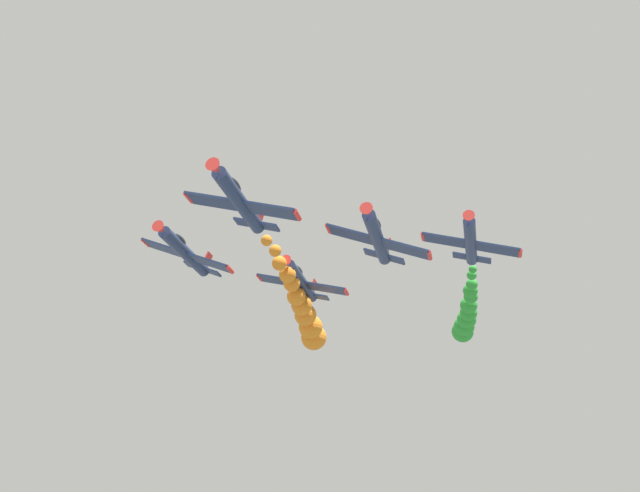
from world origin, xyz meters
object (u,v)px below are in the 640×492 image
object	(u,v)px
airplane_lead	(239,201)
airplane_left_outer	(301,281)
airplane_right_inner	(185,252)
airplane_right_outer	(471,241)
airplane_left_inner	(377,237)

from	to	relation	value
airplane_lead	airplane_left_outer	distance (m)	17.64
airplane_lead	airplane_left_outer	xyz separation A→B (m)	(-0.22, -17.64, 0.23)
airplane_right_inner	airplane_left_outer	xyz separation A→B (m)	(-8.62, -8.59, -0.33)
airplane_right_inner	airplane_right_outer	distance (m)	26.57
airplane_right_outer	airplane_left_inner	bearing A→B (deg)	46.52
airplane_left_outer	airplane_lead	bearing A→B (deg)	89.28
airplane_right_inner	airplane_right_outer	size ratio (longest dim) A/B	1.00
airplane_lead	airplane_left_inner	world-z (taller)	airplane_left_inner
airplane_right_inner	airplane_left_outer	size ratio (longest dim) A/B	1.00
airplane_lead	airplane_right_inner	size ratio (longest dim) A/B	1.00
airplane_left_outer	airplane_right_outer	xyz separation A→B (m)	(-16.68, 0.72, 2.31)
airplane_lead	airplane_left_inner	size ratio (longest dim) A/B	1.00
airplane_lead	airplane_right_outer	distance (m)	24.05
airplane_left_inner	airplane_right_outer	xyz separation A→B (m)	(-7.74, -8.16, 2.55)
airplane_left_inner	airplane_left_outer	size ratio (longest dim) A/B	1.00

